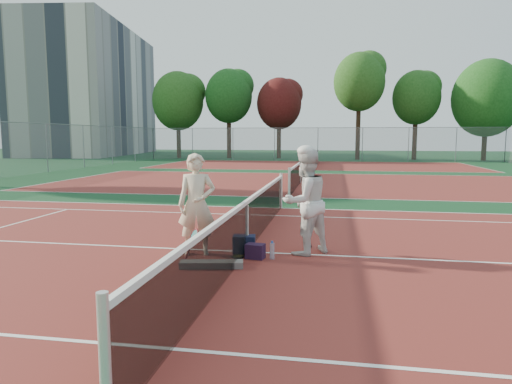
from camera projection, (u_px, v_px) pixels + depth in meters
ground at (247, 252)px, 8.81m from camera, size 130.00×130.00×0.00m
court_main at (247, 252)px, 8.81m from camera, size 23.77×10.97×0.01m
court_far_a at (301, 183)px, 22.01m from camera, size 23.77×10.97×0.01m
court_far_b at (314, 165)px, 35.21m from camera, size 23.77×10.97×0.01m
net_main at (247, 226)px, 8.75m from camera, size 0.10×10.98×1.02m
net_far_a at (301, 172)px, 21.95m from camera, size 0.10×10.98×1.02m
net_far_b at (314, 159)px, 35.14m from camera, size 0.10×10.98×1.02m
fence_back at (318, 144)px, 41.87m from camera, size 32.00×0.06×3.00m
apartment_block at (91, 93)px, 55.71m from camera, size 12.96×23.18×15.00m
player_a at (197, 204)px, 8.53m from camera, size 0.79×0.62×1.91m
player_b at (305, 202)px, 8.56m from camera, size 1.23×1.22×2.00m
racket_red at (194, 245)px, 8.23m from camera, size 0.38×0.38×0.56m
racket_black_held at (305, 235)px, 9.02m from camera, size 0.37×0.37×0.57m
racket_spare at (238, 257)px, 8.42m from camera, size 0.28×0.61×0.03m
sports_bag_navy at (244, 244)px, 8.74m from camera, size 0.46×0.34×0.33m
sports_bag_purple at (255, 251)px, 8.33m from camera, size 0.37×0.28×0.27m
net_cover_canvas at (211, 264)px, 7.76m from camera, size 1.11×0.45×0.11m
water_bottle at (272, 251)px, 8.28m from camera, size 0.09×0.09×0.30m
tree_back_0 at (178, 101)px, 46.73m from camera, size 5.22×5.22×8.82m
tree_back_1 at (229, 96)px, 45.94m from camera, size 4.73×4.73×8.97m
tree_back_maroon at (279, 104)px, 45.76m from camera, size 4.49×4.49×8.06m
tree_back_3 at (359, 82)px, 42.95m from camera, size 4.80×4.80×10.08m
tree_back_4 at (416, 98)px, 42.99m from camera, size 4.44×4.44×8.40m
tree_back_5 at (487, 98)px, 41.54m from camera, size 6.13×6.13×9.20m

